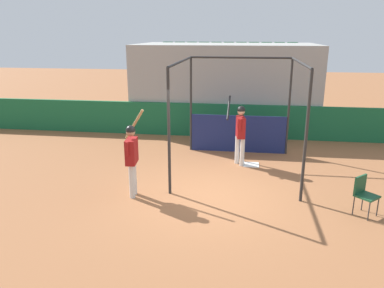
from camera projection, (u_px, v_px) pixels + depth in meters
The scene contains 8 objects.
ground_plane at pixel (207, 196), 8.84m from camera, with size 60.00×60.00×0.00m, color #935B38.
outfield_wall at pixel (222, 121), 13.67m from camera, with size 24.00×0.12×1.22m.
bleacher_section at pixel (226, 85), 15.33m from camera, with size 7.05×4.00×3.30m.
batting_cage at pixel (238, 117), 11.05m from camera, with size 3.12×3.59×3.01m.
home_plate at pixel (251, 165), 10.91m from camera, with size 0.44×0.44×0.02m.
player_batter at pixel (240, 130), 10.67m from camera, with size 0.55×0.92×1.93m.
player_waiting at pixel (132, 154), 8.58m from camera, with size 0.55×0.79×2.03m.
folding_chair at pixel (364, 191), 7.83m from camera, with size 0.57×0.57×0.84m.
Camera 1 is at (0.80, -8.09, 3.72)m, focal length 35.00 mm.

